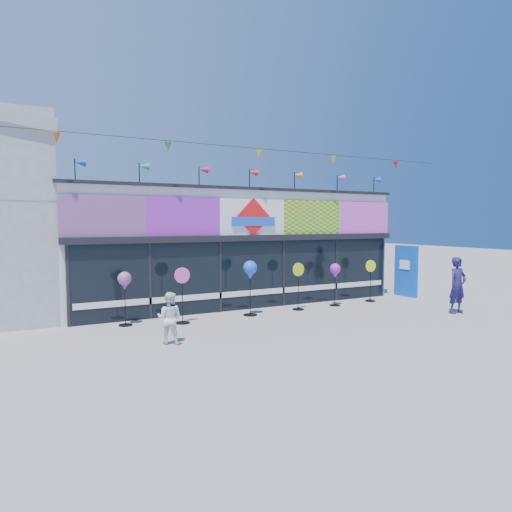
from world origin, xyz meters
TOP-DOWN VIEW (x-y plane):
  - ground at (0.00, 0.00)m, footprint 80.00×80.00m
  - kite_shop at (0.00, 5.94)m, footprint 16.00×5.70m
  - blue_sign at (6.55, 2.89)m, footprint 0.26×1.02m
  - spinner_0 at (-4.37, 2.82)m, footprint 0.39×0.39m
  - spinner_1 at (-2.84, 2.34)m, footprint 0.46×0.41m
  - spinner_2 at (-0.59, 2.44)m, footprint 0.44×0.44m
  - spinner_3 at (1.25, 2.51)m, footprint 0.44×0.40m
  - spinner_4 at (2.80, 2.55)m, footprint 0.38×0.38m
  - spinner_5 at (4.50, 2.64)m, footprint 0.43×0.39m
  - adult_man at (5.43, -0.38)m, footprint 0.67×0.45m
  - child at (-3.84, 0.36)m, footprint 0.70×0.63m

SIDE VIEW (x-z plane):
  - ground at x=0.00m, z-range 0.00..0.00m
  - child at x=-3.84m, z-range 0.00..1.25m
  - spinner_5 at x=4.50m, z-range 0.04..1.58m
  - spinner_3 at x=1.25m, z-range 0.05..1.62m
  - spinner_1 at x=-2.84m, z-range 0.05..1.67m
  - adult_man at x=5.43m, z-range 0.00..1.81m
  - blue_sign at x=6.55m, z-range 0.01..2.02m
  - spinner_4 at x=2.80m, z-range 0.45..1.94m
  - spinner_0 at x=-4.37m, z-range 0.46..2.00m
  - spinner_2 at x=-0.59m, z-range 0.52..2.25m
  - kite_shop at x=0.00m, z-range -0.61..4.70m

